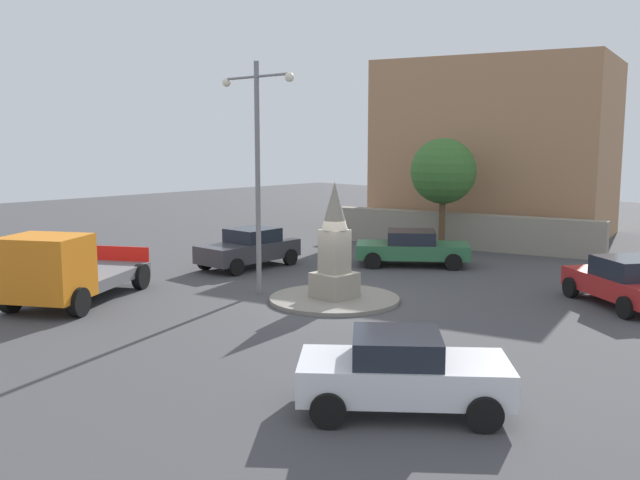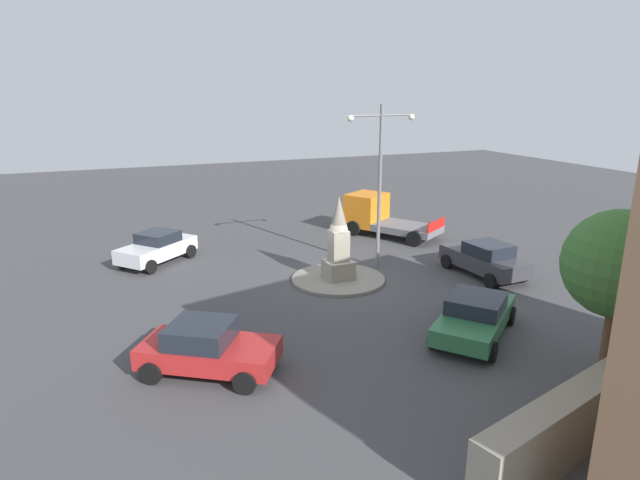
# 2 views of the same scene
# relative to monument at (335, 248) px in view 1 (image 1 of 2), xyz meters

# --- Properties ---
(ground_plane) EXTENTS (80.00, 80.00, 0.00)m
(ground_plane) POSITION_rel_monument_xyz_m (0.00, 0.00, -1.66)
(ground_plane) COLOR #424244
(traffic_island) EXTENTS (4.00, 4.00, 0.12)m
(traffic_island) POSITION_rel_monument_xyz_m (0.00, 0.00, -1.59)
(traffic_island) COLOR gray
(traffic_island) RESTS_ON ground
(monument) EXTENTS (1.14, 1.14, 3.55)m
(monument) POSITION_rel_monument_xyz_m (0.00, 0.00, 0.00)
(monument) COLOR gray
(monument) RESTS_ON traffic_island
(streetlamp) EXTENTS (3.24, 0.28, 7.31)m
(streetlamp) POSITION_rel_monument_xyz_m (2.41, 0.97, 2.78)
(streetlamp) COLOR slate
(streetlamp) RESTS_ON ground
(car_white_approaching) EXTENTS (4.01, 3.79, 1.47)m
(car_white_approaching) POSITION_rel_monument_xyz_m (-6.89, 5.51, -0.91)
(car_white_approaching) COLOR silver
(car_white_approaching) RESTS_ON ground
(car_red_far_side) EXTENTS (4.26, 3.66, 1.49)m
(car_red_far_side) POSITION_rel_monument_xyz_m (-6.65, -5.58, -0.90)
(car_red_far_side) COLOR #B22323
(car_red_far_side) RESTS_ON ground
(car_green_near_island) EXTENTS (4.53, 4.14, 1.38)m
(car_green_near_island) POSITION_rel_monument_xyz_m (1.99, -6.56, -0.94)
(car_green_near_island) COLOR #2D6B42
(car_green_near_island) RESTS_ON ground
(car_dark_grey_parked_left) EXTENTS (2.14, 4.15, 1.51)m
(car_dark_grey_parked_left) POSITION_rel_monument_xyz_m (6.23, -1.82, -0.89)
(car_dark_grey_parked_left) COLOR #38383D
(car_dark_grey_parked_left) RESTS_ON ground
(truck_orange_waiting) EXTENTS (4.59, 5.57, 2.24)m
(truck_orange_waiting) POSITION_rel_monument_xyz_m (5.26, 6.13, -0.58)
(truck_orange_waiting) COLOR orange
(truck_orange_waiting) RESTS_ON ground
(stone_boundary_wall) EXTENTS (12.21, 3.82, 1.59)m
(stone_boundary_wall) POSITION_rel_monument_xyz_m (3.01, -11.53, -0.86)
(stone_boundary_wall) COLOR gray
(stone_boundary_wall) RESTS_ON ground
(corner_building) EXTENTS (12.58, 10.57, 8.74)m
(corner_building) POSITION_rel_monument_xyz_m (4.41, -16.90, 2.71)
(corner_building) COLOR #A87A56
(corner_building) RESTS_ON ground
(tree_near_wall) EXTENTS (2.88, 2.88, 4.96)m
(tree_near_wall) POSITION_rel_monument_xyz_m (3.29, -10.43, 1.84)
(tree_near_wall) COLOR brown
(tree_near_wall) RESTS_ON ground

